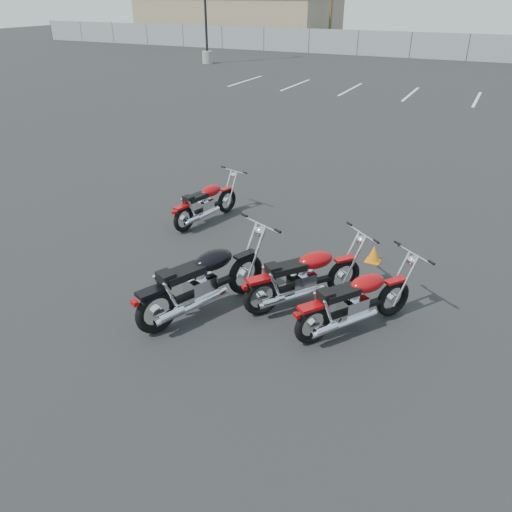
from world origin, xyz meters
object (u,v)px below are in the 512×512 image
at_px(motorcycle_rear_red, 356,302).
at_px(motorcycle_front_red, 206,203).
at_px(motorcycle_second_black, 203,281).
at_px(motorcycle_third_red, 304,277).

bearing_deg(motorcycle_rear_red, motorcycle_front_red, 148.97).
bearing_deg(motorcycle_second_black, motorcycle_front_red, 120.64).
height_order(motorcycle_front_red, motorcycle_second_black, motorcycle_second_black).
bearing_deg(motorcycle_rear_red, motorcycle_second_black, -165.35).
distance_m(motorcycle_second_black, motorcycle_third_red, 1.56).
height_order(motorcycle_front_red, motorcycle_rear_red, motorcycle_rear_red).
bearing_deg(motorcycle_second_black, motorcycle_rear_red, 14.65).
relative_size(motorcycle_front_red, motorcycle_second_black, 0.81).
bearing_deg(motorcycle_front_red, motorcycle_second_black, -59.36).
xyz_separation_m(motorcycle_third_red, motorcycle_rear_red, (0.91, -0.31, -0.01)).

